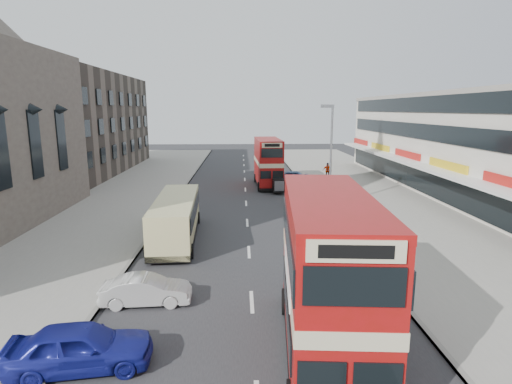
% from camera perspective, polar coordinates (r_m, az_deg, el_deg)
% --- Properties ---
extents(ground, '(160.00, 160.00, 0.00)m').
position_cam_1_polar(ground, '(15.70, -0.39, -18.26)').
color(ground, '#28282B').
rests_on(ground, ground).
extents(road_surface, '(12.00, 90.00, 0.01)m').
position_cam_1_polar(road_surface, '(34.52, -1.38, -1.58)').
color(road_surface, '#28282B').
rests_on(road_surface, ground).
extents(pavement_right, '(12.00, 90.00, 0.15)m').
position_cam_1_polar(pavement_right, '(36.67, 17.73, -1.25)').
color(pavement_right, gray).
rests_on(pavement_right, ground).
extents(pavement_left, '(12.00, 90.00, 0.15)m').
position_cam_1_polar(pavement_left, '(36.41, -20.63, -1.53)').
color(pavement_left, gray).
rests_on(pavement_left, ground).
extents(kerb_left, '(0.20, 90.00, 0.16)m').
position_cam_1_polar(kerb_left, '(34.97, -11.43, -1.52)').
color(kerb_left, gray).
rests_on(kerb_left, ground).
extents(kerb_right, '(0.20, 90.00, 0.16)m').
position_cam_1_polar(kerb_right, '(35.11, 8.63, -1.37)').
color(kerb_right, gray).
rests_on(kerb_right, ground).
extents(brick_terrace, '(14.00, 28.00, 12.00)m').
position_cam_1_polar(brick_terrace, '(56.00, -25.08, 8.55)').
color(brick_terrace, '#66594C').
rests_on(brick_terrace, ground).
extents(commercial_row, '(9.90, 46.20, 9.30)m').
position_cam_1_polar(commercial_row, '(41.15, 27.70, 5.84)').
color(commercial_row, beige).
rests_on(commercial_row, ground).
extents(street_lamp, '(1.00, 0.20, 8.12)m').
position_cam_1_polar(street_lamp, '(32.52, 10.26, 5.97)').
color(street_lamp, slate).
rests_on(street_lamp, ground).
extents(bus_main, '(3.12, 9.32, 5.05)m').
position_cam_1_polar(bus_main, '(13.29, 9.94, -11.41)').
color(bus_main, black).
rests_on(bus_main, ground).
extents(bus_second, '(2.61, 8.52, 4.67)m').
position_cam_1_polar(bus_second, '(41.93, 1.69, 4.14)').
color(bus_second, black).
rests_on(bus_second, ground).
extents(coach, '(2.73, 9.10, 2.39)m').
position_cam_1_polar(coach, '(25.25, -11.02, -3.40)').
color(coach, black).
rests_on(coach, ground).
extents(car_left_near, '(4.45, 2.27, 1.45)m').
position_cam_1_polar(car_left_near, '(14.29, -23.19, -19.16)').
color(car_left_near, navy).
rests_on(car_left_near, ground).
extents(car_left_front, '(3.65, 1.44, 1.18)m').
position_cam_1_polar(car_left_front, '(17.64, -15.00, -13.03)').
color(car_left_front, beige).
rests_on(car_left_front, ground).
extents(car_right_a, '(4.09, 1.74, 1.18)m').
position_cam_1_polar(car_right_a, '(30.80, 8.49, -2.20)').
color(car_right_a, maroon).
rests_on(car_right_a, ground).
extents(car_right_b, '(4.72, 2.59, 1.25)m').
position_cam_1_polar(car_right_b, '(33.94, 8.05, -0.85)').
color(car_right_b, '#E05C16').
rests_on(car_right_b, ground).
extents(car_right_c, '(4.18, 2.08, 1.37)m').
position_cam_1_polar(car_right_c, '(44.12, 4.61, 2.14)').
color(car_right_c, '#5E8BBD').
rests_on(car_right_c, ground).
extents(pedestrian_near, '(0.80, 0.73, 1.79)m').
position_cam_1_polar(pedestrian_near, '(29.61, 14.75, -2.10)').
color(pedestrian_near, gray).
rests_on(pedestrian_near, pavement_right).
extents(pedestrian_far, '(1.11, 0.66, 1.77)m').
position_cam_1_polar(pedestrian_far, '(46.62, 9.87, 2.95)').
color(pedestrian_far, gray).
rests_on(pedestrian_far, pavement_right).
extents(cyclist, '(0.75, 1.62, 2.26)m').
position_cam_1_polar(cyclist, '(32.71, 6.66, -0.91)').
color(cyclist, gray).
rests_on(cyclist, ground).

